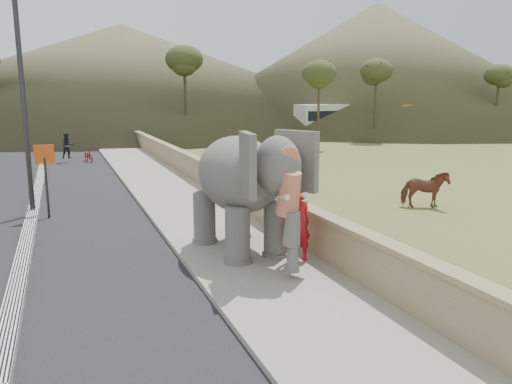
% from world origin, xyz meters
% --- Properties ---
extents(ground, '(160.00, 160.00, 0.00)m').
position_xyz_m(ground, '(0.00, 0.00, 0.00)').
color(ground, olive).
rests_on(ground, ground).
extents(road, '(7.00, 120.00, 0.03)m').
position_xyz_m(road, '(-5.00, 10.00, 0.01)').
color(road, black).
rests_on(road, ground).
extents(median, '(0.35, 120.00, 0.22)m').
position_xyz_m(median, '(-5.00, 10.00, 0.11)').
color(median, black).
rests_on(median, ground).
extents(walkway, '(3.00, 120.00, 0.15)m').
position_xyz_m(walkway, '(0.00, 10.00, 0.07)').
color(walkway, '#9E9687').
rests_on(walkway, ground).
extents(parapet, '(0.30, 120.00, 1.10)m').
position_xyz_m(parapet, '(1.65, 10.00, 0.55)').
color(parapet, tan).
rests_on(parapet, ground).
extents(lamppost, '(1.76, 0.36, 8.00)m').
position_xyz_m(lamppost, '(-4.69, 11.35, 4.87)').
color(lamppost, '#2E2E33').
rests_on(lamppost, ground).
extents(signboard, '(0.60, 0.08, 2.40)m').
position_xyz_m(signboard, '(-4.50, 10.71, 1.64)').
color(signboard, '#2D2D33').
rests_on(signboard, ground).
extents(cow, '(1.73, 1.36, 1.33)m').
position_xyz_m(cow, '(7.89, 7.62, 0.66)').
color(cow, brown).
rests_on(cow, ground).
extents(distant_car, '(4.55, 3.28, 1.44)m').
position_xyz_m(distant_car, '(19.79, 36.76, 0.72)').
color(distant_car, '#BABCC2').
rests_on(distant_car, ground).
extents(bus_white, '(11.06, 2.76, 3.10)m').
position_xyz_m(bus_white, '(22.37, 36.00, 1.55)').
color(bus_white, silver).
rests_on(bus_white, ground).
extents(bus_orange, '(11.28, 4.81, 3.10)m').
position_xyz_m(bus_orange, '(31.10, 31.87, 1.55)').
color(bus_orange, '#C38422').
rests_on(bus_orange, ground).
extents(hill_right, '(56.00, 56.00, 16.00)m').
position_xyz_m(hill_right, '(36.00, 52.00, 8.00)').
color(hill_right, brown).
rests_on(hill_right, ground).
extents(hill_far, '(80.00, 80.00, 14.00)m').
position_xyz_m(hill_far, '(5.00, 70.00, 7.00)').
color(hill_far, brown).
rests_on(hill_far, ground).
extents(elephant_and_man, '(2.63, 4.35, 2.97)m').
position_xyz_m(elephant_and_man, '(0.02, 5.00, 1.62)').
color(elephant_and_man, slate).
rests_on(elephant_and_man, ground).
extents(motorcyclist, '(2.01, 1.72, 1.78)m').
position_xyz_m(motorcyclist, '(-3.00, 25.13, 0.69)').
color(motorcyclist, maroon).
rests_on(motorcyclist, ground).
extents(trees, '(47.40, 43.35, 9.92)m').
position_xyz_m(trees, '(0.37, 29.06, 4.13)').
color(trees, '#473828').
rests_on(trees, ground).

